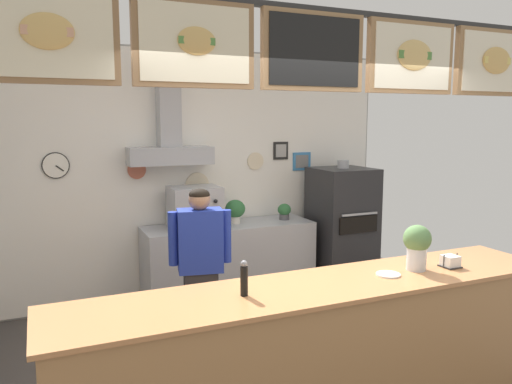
{
  "coord_description": "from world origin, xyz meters",
  "views": [
    {
      "loc": [
        -1.72,
        -3.17,
        2.11
      ],
      "look_at": [
        0.01,
        0.77,
        1.49
      ],
      "focal_mm": 35.26,
      "sensor_mm": 36.0,
      "label": 1
    }
  ],
  "objects_px": {
    "potted_basil": "(235,210)",
    "potted_thyme": "(284,211)",
    "basil_vase": "(417,246)",
    "napkin_holder": "(450,262)",
    "shop_worker": "(201,271)",
    "pizza_oven": "(342,229)",
    "espresso_machine": "(195,208)",
    "condiment_plate": "(388,274)",
    "pepper_grinder": "(244,278)"
  },
  "relations": [
    {
      "from": "potted_basil",
      "to": "potted_thyme",
      "type": "bearing_deg",
      "value": -1.28
    },
    {
      "from": "potted_thyme",
      "to": "basil_vase",
      "type": "distance_m",
      "value": 2.57
    },
    {
      "from": "potted_thyme",
      "to": "napkin_holder",
      "type": "height_order",
      "value": "napkin_holder"
    },
    {
      "from": "shop_worker",
      "to": "potted_thyme",
      "type": "height_order",
      "value": "shop_worker"
    },
    {
      "from": "pizza_oven",
      "to": "potted_basil",
      "type": "relative_size",
      "value": 5.77
    },
    {
      "from": "napkin_holder",
      "to": "potted_thyme",
      "type": "bearing_deg",
      "value": 91.42
    },
    {
      "from": "espresso_machine",
      "to": "potted_basil",
      "type": "xyz_separation_m",
      "value": [
        0.5,
        0.04,
        -0.07
      ]
    },
    {
      "from": "pizza_oven",
      "to": "napkin_holder",
      "type": "xyz_separation_m",
      "value": [
        -0.66,
        -2.44,
        0.29
      ]
    },
    {
      "from": "basil_vase",
      "to": "espresso_machine",
      "type": "bearing_deg",
      "value": 109.85
    },
    {
      "from": "shop_worker",
      "to": "potted_thyme",
      "type": "distance_m",
      "value": 2.03
    },
    {
      "from": "napkin_holder",
      "to": "condiment_plate",
      "type": "height_order",
      "value": "napkin_holder"
    },
    {
      "from": "pizza_oven",
      "to": "potted_thyme",
      "type": "relative_size",
      "value": 8.33
    },
    {
      "from": "shop_worker",
      "to": "condiment_plate",
      "type": "xyz_separation_m",
      "value": [
        1.01,
        -1.22,
        0.19
      ]
    },
    {
      "from": "condiment_plate",
      "to": "pizza_oven",
      "type": "bearing_deg",
      "value": 63.43
    },
    {
      "from": "pizza_oven",
      "to": "napkin_holder",
      "type": "height_order",
      "value": "pizza_oven"
    },
    {
      "from": "espresso_machine",
      "to": "basil_vase",
      "type": "bearing_deg",
      "value": -70.15
    },
    {
      "from": "espresso_machine",
      "to": "napkin_holder",
      "type": "relative_size",
      "value": 4.08
    },
    {
      "from": "basil_vase",
      "to": "potted_thyme",
      "type": "bearing_deg",
      "value": 85.16
    },
    {
      "from": "pizza_oven",
      "to": "shop_worker",
      "type": "xyz_separation_m",
      "value": [
        -2.21,
        -1.19,
        0.07
      ]
    },
    {
      "from": "condiment_plate",
      "to": "shop_worker",
      "type": "bearing_deg",
      "value": 129.47
    },
    {
      "from": "napkin_holder",
      "to": "pepper_grinder",
      "type": "relative_size",
      "value": 0.6
    },
    {
      "from": "pizza_oven",
      "to": "shop_worker",
      "type": "bearing_deg",
      "value": -151.67
    },
    {
      "from": "pizza_oven",
      "to": "basil_vase",
      "type": "bearing_deg",
      "value": -111.39
    },
    {
      "from": "pizza_oven",
      "to": "potted_thyme",
      "type": "xyz_separation_m",
      "value": [
        -0.72,
        0.17,
        0.25
      ]
    },
    {
      "from": "potted_thyme",
      "to": "napkin_holder",
      "type": "distance_m",
      "value": 2.61
    },
    {
      "from": "potted_basil",
      "to": "potted_thyme",
      "type": "height_order",
      "value": "potted_basil"
    },
    {
      "from": "condiment_plate",
      "to": "potted_basil",
      "type": "bearing_deg",
      "value": 93.24
    },
    {
      "from": "pizza_oven",
      "to": "potted_thyme",
      "type": "distance_m",
      "value": 0.78
    },
    {
      "from": "potted_basil",
      "to": "basil_vase",
      "type": "relative_size",
      "value": 0.84
    },
    {
      "from": "napkin_holder",
      "to": "pepper_grinder",
      "type": "bearing_deg",
      "value": 178.21
    },
    {
      "from": "pizza_oven",
      "to": "basil_vase",
      "type": "relative_size",
      "value": 4.83
    },
    {
      "from": "napkin_holder",
      "to": "condiment_plate",
      "type": "distance_m",
      "value": 0.55
    },
    {
      "from": "shop_worker",
      "to": "potted_basil",
      "type": "height_order",
      "value": "shop_worker"
    },
    {
      "from": "condiment_plate",
      "to": "basil_vase",
      "type": "bearing_deg",
      "value": 5.21
    },
    {
      "from": "potted_basil",
      "to": "condiment_plate",
      "type": "xyz_separation_m",
      "value": [
        0.15,
        -2.6,
        -0.05
      ]
    },
    {
      "from": "espresso_machine",
      "to": "pepper_grinder",
      "type": "distance_m",
      "value": 2.57
    },
    {
      "from": "pepper_grinder",
      "to": "basil_vase",
      "type": "distance_m",
      "value": 1.37
    },
    {
      "from": "potted_basil",
      "to": "napkin_holder",
      "type": "distance_m",
      "value": 2.71
    },
    {
      "from": "pizza_oven",
      "to": "espresso_machine",
      "type": "height_order",
      "value": "pizza_oven"
    },
    {
      "from": "espresso_machine",
      "to": "pizza_oven",
      "type": "bearing_deg",
      "value": -4.48
    },
    {
      "from": "espresso_machine",
      "to": "potted_thyme",
      "type": "bearing_deg",
      "value": 1.12
    },
    {
      "from": "shop_worker",
      "to": "potted_thyme",
      "type": "bearing_deg",
      "value": -126.05
    },
    {
      "from": "potted_thyme",
      "to": "napkin_holder",
      "type": "xyz_separation_m",
      "value": [
        0.06,
        -2.61,
        0.04
      ]
    },
    {
      "from": "shop_worker",
      "to": "pepper_grinder",
      "type": "xyz_separation_m",
      "value": [
        -0.09,
        -1.2,
        0.3
      ]
    },
    {
      "from": "potted_basil",
      "to": "shop_worker",
      "type": "bearing_deg",
      "value": -121.99
    },
    {
      "from": "potted_thyme",
      "to": "shop_worker",
      "type": "bearing_deg",
      "value": -137.67
    },
    {
      "from": "shop_worker",
      "to": "pepper_grinder",
      "type": "relative_size",
      "value": 6.77
    },
    {
      "from": "shop_worker",
      "to": "basil_vase",
      "type": "relative_size",
      "value": 4.59
    },
    {
      "from": "napkin_holder",
      "to": "basil_vase",
      "type": "distance_m",
      "value": 0.32
    },
    {
      "from": "napkin_holder",
      "to": "condiment_plate",
      "type": "relative_size",
      "value": 0.8
    }
  ]
}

